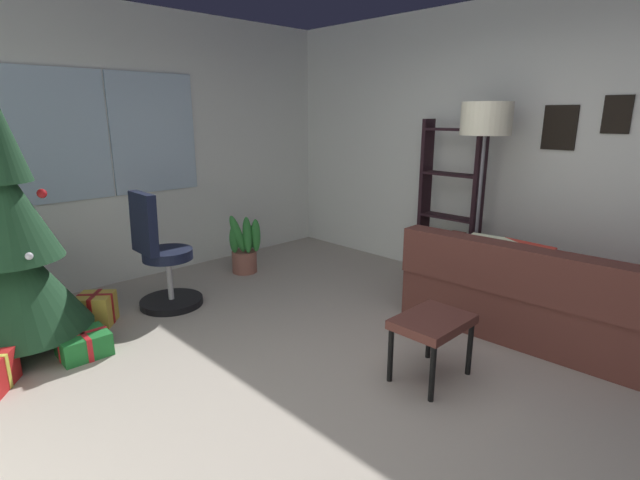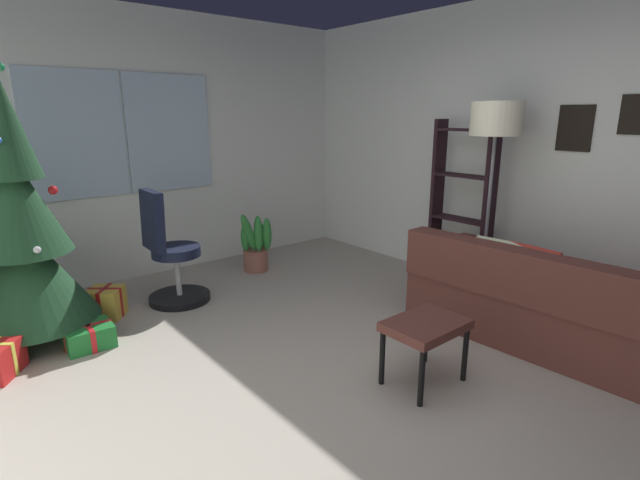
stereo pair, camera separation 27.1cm
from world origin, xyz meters
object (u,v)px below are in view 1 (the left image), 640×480
(holiday_tree, at_px, (11,244))
(office_chair, at_px, (162,263))
(gift_box_gold, at_px, (96,309))
(gift_box_green, at_px, (84,344))
(footstool, at_px, (432,326))
(potted_plant, at_px, (245,249))
(couch, at_px, (557,299))
(bookshelf, at_px, (450,212))
(floor_lamp, at_px, (485,129))

(holiday_tree, height_order, office_chair, holiday_tree)
(gift_box_gold, bearing_deg, gift_box_green, -118.72)
(footstool, height_order, office_chair, office_chair)
(potted_plant, bearing_deg, office_chair, -165.27)
(couch, xyz_separation_m, gift_box_green, (-2.87, 2.24, -0.19))
(gift_box_green, xyz_separation_m, gift_box_gold, (0.27, 0.49, 0.04))
(gift_box_gold, relative_size, bookshelf, 0.22)
(footstool, relative_size, gift_box_green, 1.50)
(floor_lamp, height_order, potted_plant, floor_lamp)
(bookshelf, distance_m, floor_lamp, 0.98)
(bookshelf, relative_size, potted_plant, 2.43)
(holiday_tree, bearing_deg, footstool, -51.73)
(holiday_tree, bearing_deg, bookshelf, -20.85)
(gift_box_green, relative_size, office_chair, 0.32)
(holiday_tree, height_order, bookshelf, holiday_tree)
(potted_plant, bearing_deg, gift_box_green, -159.75)
(footstool, relative_size, office_chair, 0.48)
(floor_lamp, bearing_deg, gift_box_gold, 145.27)
(footstool, xyz_separation_m, holiday_tree, (-1.82, 2.30, 0.45))
(office_chair, bearing_deg, bookshelf, -29.98)
(footstool, xyz_separation_m, potted_plant, (0.40, 2.64, -0.10))
(office_chair, xyz_separation_m, floor_lamp, (2.18, -1.85, 1.16))
(office_chair, bearing_deg, holiday_tree, -177.27)
(floor_lamp, bearing_deg, bookshelf, 58.40)
(footstool, distance_m, holiday_tree, 2.97)
(gift_box_green, distance_m, office_chair, 1.01)
(gift_box_green, relative_size, potted_plant, 0.50)
(holiday_tree, height_order, gift_box_green, holiday_tree)
(footstool, height_order, holiday_tree, holiday_tree)
(footstool, height_order, gift_box_green, footstool)
(footstool, bearing_deg, office_chair, 106.49)
(gift_box_gold, xyz_separation_m, office_chair, (0.58, -0.06, 0.29))
(couch, distance_m, office_chair, 3.35)
(gift_box_gold, bearing_deg, floor_lamp, -34.73)
(holiday_tree, height_order, gift_box_gold, holiday_tree)
(couch, distance_m, bookshelf, 1.40)
(couch, relative_size, holiday_tree, 0.82)
(couch, relative_size, bookshelf, 1.21)
(couch, height_order, bookshelf, bookshelf)
(holiday_tree, distance_m, floor_lamp, 3.83)
(office_chair, xyz_separation_m, bookshelf, (2.45, -1.41, 0.32))
(couch, height_order, office_chair, office_chair)
(holiday_tree, distance_m, potted_plant, 2.31)
(bookshelf, height_order, potted_plant, bookshelf)
(potted_plant, bearing_deg, gift_box_gold, -172.32)
(bookshelf, bearing_deg, holiday_tree, 159.15)
(holiday_tree, bearing_deg, couch, -39.74)
(couch, bearing_deg, floor_lamp, 79.25)
(gift_box_green, height_order, office_chair, office_chair)
(footstool, bearing_deg, gift_box_gold, 117.84)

